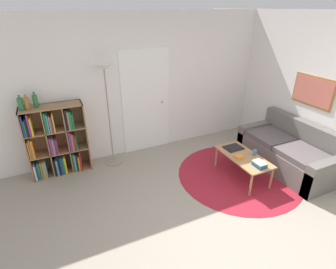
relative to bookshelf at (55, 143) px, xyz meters
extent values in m
plane|color=gray|center=(1.79, -2.52, -0.57)|extent=(14.00, 14.00, 0.00)
cube|color=silver|center=(1.79, 0.22, 0.73)|extent=(7.69, 0.05, 2.60)
cube|color=white|center=(1.71, 0.18, 0.42)|extent=(0.95, 0.02, 1.98)
sphere|color=tan|center=(2.04, 0.16, 0.38)|extent=(0.04, 0.04, 0.04)
cube|color=silver|center=(4.16, -1.16, 0.73)|extent=(0.05, 5.71, 2.60)
cube|color=olive|center=(4.12, -1.47, 0.77)|extent=(0.02, 0.77, 0.51)
cube|color=#C66656|center=(4.11, -1.47, 0.77)|extent=(0.01, 0.71, 0.45)
cylinder|color=maroon|center=(2.79, -1.42, -0.57)|extent=(2.09, 2.09, 0.01)
cube|color=#936B47|center=(-0.43, 0.00, 0.04)|extent=(0.02, 0.34, 1.22)
cube|color=#936B47|center=(0.51, 0.00, 0.04)|extent=(0.02, 0.34, 1.22)
cube|color=#936B47|center=(0.04, 0.00, 0.64)|extent=(0.96, 0.34, 0.02)
cube|color=#936B47|center=(0.04, 0.00, -0.56)|extent=(0.96, 0.34, 0.02)
cube|color=#936B47|center=(0.04, 0.16, 0.04)|extent=(0.96, 0.02, 1.22)
cube|color=#936B47|center=(-0.11, 0.00, 0.04)|extent=(0.02, 0.32, 1.19)
cube|color=#936B47|center=(0.19, 0.00, 0.04)|extent=(0.02, 0.32, 1.19)
cube|color=#936B47|center=(0.04, 0.00, -0.16)|extent=(0.92, 0.32, 0.02)
cube|color=#936B47|center=(0.04, 0.00, 0.23)|extent=(0.92, 0.32, 0.02)
cube|color=silver|center=(-0.39, -0.03, -0.42)|extent=(0.03, 0.27, 0.27)
cube|color=navy|center=(-0.36, -0.04, -0.42)|extent=(0.02, 0.24, 0.28)
cube|color=#196B38|center=(-0.33, -0.04, -0.41)|extent=(0.03, 0.26, 0.30)
cube|color=olive|center=(-0.29, -0.06, -0.40)|extent=(0.03, 0.21, 0.31)
cube|color=orange|center=(-0.26, -0.05, -0.40)|extent=(0.03, 0.23, 0.30)
cube|color=teal|center=(-0.23, -0.06, -0.40)|extent=(0.03, 0.20, 0.31)
cube|color=black|center=(-0.08, -0.07, -0.41)|extent=(0.02, 0.19, 0.29)
cube|color=teal|center=(-0.05, -0.03, -0.41)|extent=(0.03, 0.26, 0.29)
cube|color=black|center=(-0.02, -0.04, -0.38)|extent=(0.03, 0.24, 0.35)
cube|color=navy|center=(0.02, -0.06, -0.39)|extent=(0.03, 0.21, 0.32)
cube|color=#196B38|center=(0.05, -0.04, -0.40)|extent=(0.03, 0.24, 0.30)
cube|color=gold|center=(0.08, -0.07, -0.40)|extent=(0.03, 0.19, 0.31)
cube|color=#196B38|center=(0.22, -0.03, -0.38)|extent=(0.02, 0.26, 0.34)
cube|color=teal|center=(0.25, -0.06, -0.40)|extent=(0.02, 0.20, 0.32)
cube|color=black|center=(0.28, -0.04, -0.39)|extent=(0.03, 0.25, 0.32)
cube|color=orange|center=(0.30, -0.06, -0.42)|extent=(0.03, 0.20, 0.27)
cube|color=#B21E23|center=(0.33, -0.05, -0.38)|extent=(0.02, 0.24, 0.35)
cube|color=orange|center=(-0.40, -0.04, 0.00)|extent=(0.02, 0.25, 0.31)
cube|color=olive|center=(-0.37, -0.07, 0.02)|extent=(0.02, 0.19, 0.34)
cube|color=orange|center=(-0.35, -0.04, 0.01)|extent=(0.03, 0.24, 0.32)
cube|color=#7F287A|center=(-0.08, -0.04, 0.00)|extent=(0.03, 0.25, 0.30)
cube|color=olive|center=(-0.04, -0.05, -0.01)|extent=(0.03, 0.22, 0.28)
cube|color=navy|center=(-0.01, -0.03, -0.01)|extent=(0.02, 0.26, 0.27)
cube|color=#B21E23|center=(0.01, -0.04, -0.01)|extent=(0.02, 0.25, 0.28)
cube|color=#7F287A|center=(0.23, -0.05, 0.02)|extent=(0.03, 0.24, 0.34)
cube|color=olive|center=(0.26, -0.04, 0.00)|extent=(0.03, 0.25, 0.31)
cube|color=#B21E23|center=(0.29, -0.04, 0.00)|extent=(0.02, 0.24, 0.30)
cube|color=#196B38|center=(0.32, -0.05, -0.02)|extent=(0.02, 0.22, 0.27)
cube|color=navy|center=(-0.40, -0.03, 0.41)|extent=(0.02, 0.26, 0.34)
cube|color=#196B38|center=(-0.38, -0.06, 0.38)|extent=(0.02, 0.21, 0.27)
cube|color=black|center=(-0.35, -0.04, 0.39)|extent=(0.02, 0.24, 0.30)
cube|color=#7F287A|center=(-0.32, -0.03, 0.42)|extent=(0.03, 0.27, 0.36)
cube|color=gold|center=(-0.29, -0.03, 0.39)|extent=(0.03, 0.26, 0.29)
cube|color=#196B38|center=(-0.08, -0.04, 0.41)|extent=(0.03, 0.24, 0.34)
cube|color=teal|center=(-0.05, -0.05, 0.40)|extent=(0.02, 0.22, 0.31)
cube|color=olive|center=(-0.02, -0.03, 0.38)|extent=(0.02, 0.26, 0.28)
cube|color=#7F287A|center=(0.01, -0.05, 0.38)|extent=(0.02, 0.22, 0.27)
cube|color=gold|center=(0.03, -0.06, 0.40)|extent=(0.02, 0.22, 0.31)
cube|color=black|center=(0.23, -0.04, 0.42)|extent=(0.03, 0.25, 0.35)
cube|color=olive|center=(0.26, -0.05, 0.40)|extent=(0.03, 0.22, 0.31)
cube|color=#196B38|center=(0.29, -0.05, 0.40)|extent=(0.03, 0.22, 0.31)
cube|color=#196B38|center=(0.32, -0.06, 0.38)|extent=(0.02, 0.21, 0.27)
cylinder|color=gray|center=(0.92, -0.09, -0.57)|extent=(0.31, 0.31, 0.01)
cylinder|color=gray|center=(0.92, -0.09, 0.34)|extent=(0.02, 0.02, 1.72)
cone|color=white|center=(0.92, -0.09, 1.20)|extent=(0.32, 0.32, 0.10)
cube|color=#66605B|center=(3.70, -1.56, -0.36)|extent=(0.83, 1.71, 0.42)
cube|color=#66605B|center=(4.03, -1.56, -0.16)|extent=(0.16, 1.71, 0.83)
cube|color=#66605B|center=(3.70, -2.33, -0.29)|extent=(0.83, 0.16, 0.56)
cube|color=#66605B|center=(3.70, -0.78, -0.29)|extent=(0.83, 0.16, 0.56)
cube|color=#5C5255|center=(3.62, -1.90, -0.10)|extent=(0.63, 0.67, 0.10)
cube|color=#5C5255|center=(3.62, -1.21, -0.10)|extent=(0.63, 0.67, 0.10)
cube|color=#AD7F51|center=(2.79, -1.47, -0.17)|extent=(0.49, 1.00, 0.02)
cylinder|color=#AD7F51|center=(2.59, -1.93, -0.38)|extent=(0.04, 0.04, 0.39)
cylinder|color=#AD7F51|center=(2.59, -1.01, -0.38)|extent=(0.04, 0.04, 0.39)
cylinder|color=#AD7F51|center=(3.00, -1.93, -0.38)|extent=(0.04, 0.04, 0.39)
cylinder|color=#AD7F51|center=(3.00, -1.01, -0.38)|extent=(0.04, 0.04, 0.39)
cube|color=black|center=(2.80, -1.19, -0.15)|extent=(0.31, 0.25, 0.02)
cylinder|color=orange|center=(2.68, -1.49, -0.14)|extent=(0.15, 0.15, 0.05)
cube|color=navy|center=(2.80, -1.83, -0.15)|extent=(0.14, 0.19, 0.03)
cube|color=#196B38|center=(2.81, -1.82, -0.12)|extent=(0.14, 0.19, 0.03)
cube|color=silver|center=(2.81, -1.81, -0.10)|extent=(0.14, 0.19, 0.02)
cylinder|color=teal|center=(2.97, -1.52, -0.12)|extent=(0.07, 0.07, 0.09)
cylinder|color=#236633|center=(-0.36, -0.03, 0.74)|extent=(0.08, 0.08, 0.19)
cylinder|color=#236633|center=(-0.36, -0.03, 0.86)|extent=(0.03, 0.03, 0.05)
cylinder|color=olive|center=(-0.28, -0.02, 0.74)|extent=(0.08, 0.08, 0.19)
cylinder|color=olive|center=(-0.28, -0.02, 0.86)|extent=(0.03, 0.03, 0.05)
cylinder|color=#236633|center=(-0.15, 0.02, 0.75)|extent=(0.07, 0.07, 0.20)
cylinder|color=#236633|center=(-0.15, 0.02, 0.87)|extent=(0.03, 0.03, 0.05)
camera|label=1|loc=(0.08, -4.34, 2.05)|focal=28.00mm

